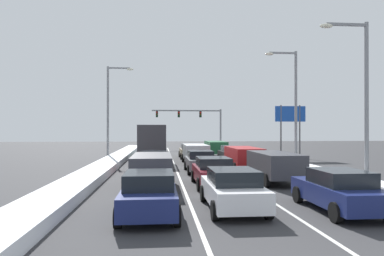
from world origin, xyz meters
name	(u,v)px	position (x,y,z in m)	size (l,w,h in m)	color
ground_plane	(200,171)	(0.00, 19.91, 0.00)	(129.42, 129.42, 0.00)	#333335
lane_stripe_between_right_lane_and_center_lane	(214,164)	(1.70, 24.89, 0.00)	(0.14, 54.75, 0.01)	silver
lane_stripe_between_center_lane_and_left_lane	(174,164)	(-1.70, 24.89, 0.00)	(0.14, 54.75, 0.01)	silver
snow_bank_right_shoulder	(273,160)	(7.00, 24.89, 0.27)	(1.23, 54.75, 0.55)	white
snow_bank_left_shoulder	(111,162)	(-7.00, 24.89, 0.24)	(1.86, 54.75, 0.48)	white
sedan_navy_right_lane_nearest	(339,190)	(3.56, 6.96, 0.76)	(2.00, 4.50, 1.51)	navy
suv_charcoal_right_lane_second	(274,164)	(3.49, 14.01, 1.02)	(2.16, 4.90, 1.67)	#38383D
suv_red_right_lane_third	(243,156)	(3.16, 19.98, 1.02)	(2.16, 4.90, 1.67)	maroon
sedan_black_right_lane_fourth	(231,154)	(3.55, 26.29, 0.76)	(2.00, 4.50, 1.51)	black
suv_green_right_lane_fifth	(216,147)	(3.22, 33.33, 1.02)	(2.16, 4.90, 1.67)	#1E5633
sedan_white_center_lane_nearest	(232,189)	(-0.22, 7.58, 0.76)	(2.00, 4.50, 1.51)	silver
sedan_maroon_center_lane_second	(213,171)	(-0.12, 13.09, 0.76)	(2.00, 4.50, 1.51)	maroon
sedan_gray_center_lane_third	(200,161)	(-0.12, 19.17, 0.76)	(2.00, 4.50, 1.51)	slate
suv_silver_center_lane_fourth	(195,152)	(0.17, 25.32, 1.02)	(2.16, 4.90, 1.67)	#B7BABF
sedan_tan_center_lane_fifth	(189,151)	(0.10, 31.30, 0.76)	(2.00, 4.50, 1.51)	#937F60
sedan_navy_left_lane_nearest	(149,193)	(-3.25, 6.95, 0.76)	(2.00, 4.50, 1.51)	navy
suv_charcoal_left_lane_second	(152,168)	(-3.31, 12.90, 1.02)	(2.16, 4.90, 1.67)	#38383D
sedan_red_left_lane_third	(154,162)	(-3.30, 19.12, 0.76)	(2.00, 4.50, 1.51)	maroon
box_truck_left_lane_fourth	(153,141)	(-3.58, 26.83, 1.90)	(2.53, 7.20, 3.36)	black
sedan_green_left_lane_fifth	(155,149)	(-3.45, 34.80, 0.76)	(2.00, 4.50, 1.51)	#1E5633
traffic_light_gantry	(196,118)	(2.77, 49.76, 4.74)	(10.94, 0.47, 6.20)	slate
street_lamp_right_near	(360,88)	(7.63, 12.44, 5.14)	(2.66, 0.36, 8.64)	gray
street_lamp_right_mid	(292,98)	(7.73, 22.40, 5.48)	(2.66, 0.36, 9.31)	gray
street_lamp_left_mid	(111,105)	(-7.79, 30.73, 5.49)	(2.66, 0.36, 9.32)	gray
roadside_sign_right	(290,119)	(10.51, 30.14, 4.02)	(3.20, 0.16, 5.50)	#59595B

